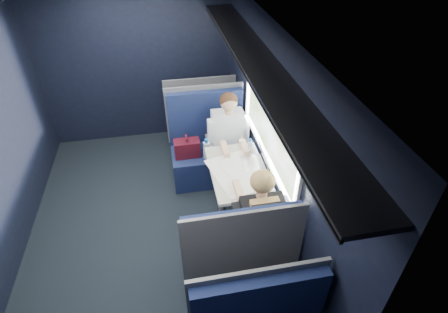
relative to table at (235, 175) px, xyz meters
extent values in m
cube|color=black|center=(-1.03, 0.00, -0.67)|extent=(2.80, 4.20, 0.01)
cube|color=black|center=(0.42, 0.00, 0.49)|extent=(0.10, 4.20, 2.30)
cube|color=black|center=(-1.03, 2.15, 0.49)|extent=(2.80, 0.10, 2.30)
cube|color=silver|center=(-1.03, 0.00, 1.69)|extent=(2.80, 4.20, 0.10)
cube|color=silver|center=(0.35, 0.00, 1.08)|extent=(0.03, 1.84, 0.07)
cube|color=silver|center=(0.35, 0.00, 0.23)|extent=(0.03, 1.84, 0.07)
cube|color=silver|center=(0.35, -0.89, 0.66)|extent=(0.03, 0.07, 0.78)
cube|color=silver|center=(0.35, 0.89, 0.66)|extent=(0.03, 0.07, 0.78)
cube|color=black|center=(0.19, 0.00, 1.32)|extent=(0.36, 4.10, 0.04)
cube|color=black|center=(0.02, 0.00, 1.30)|extent=(0.02, 4.10, 0.03)
cube|color=red|center=(0.35, 0.00, 1.23)|extent=(0.01, 0.10, 0.12)
cylinder|color=#54565E|center=(-0.15, 0.00, -0.31)|extent=(0.08, 0.08, 0.70)
cube|color=beige|center=(0.03, 0.00, 0.06)|extent=(0.62, 1.00, 0.04)
cube|color=#0C1438|center=(-0.18, 0.78, -0.44)|extent=(1.00, 0.50, 0.45)
cube|color=#0C1438|center=(-0.18, 1.08, 0.16)|extent=(1.00, 0.10, 0.75)
cube|color=#54565E|center=(-0.18, 1.14, 0.19)|extent=(1.04, 0.03, 0.82)
cube|color=#54565E|center=(-0.18, 0.73, -0.11)|extent=(0.06, 0.40, 0.20)
cube|color=#440E1A|center=(-0.48, 0.76, -0.10)|extent=(0.33, 0.18, 0.23)
cylinder|color=#440E1A|center=(-0.48, 0.76, 0.07)|extent=(0.03, 0.14, 0.03)
cylinder|color=silver|center=(-0.23, 0.67, -0.09)|extent=(0.09, 0.09, 0.24)
cylinder|color=#175CB1|center=(-0.23, 0.67, 0.05)|extent=(0.05, 0.05, 0.05)
cube|color=#0C1438|center=(-0.18, -0.78, -0.44)|extent=(1.00, 0.50, 0.45)
cube|color=#0C1438|center=(-0.18, -1.08, 0.16)|extent=(1.00, 0.10, 0.75)
cube|color=#54565E|center=(-0.18, -1.14, 0.19)|extent=(1.04, 0.03, 0.82)
cube|color=#54565E|center=(-0.18, -0.73, -0.11)|extent=(0.06, 0.40, 0.20)
cube|color=#0C1438|center=(-0.18, 1.88, -0.44)|extent=(1.00, 0.40, 0.45)
cube|color=#0C1438|center=(-0.18, 1.64, 0.12)|extent=(1.00, 0.10, 0.66)
cube|color=#54565E|center=(-0.18, 1.59, 0.14)|extent=(1.04, 0.03, 0.72)
cube|color=#0C1438|center=(-0.18, -1.64, 0.12)|extent=(1.00, 0.10, 0.66)
cube|color=#54565E|center=(-0.18, -1.59, 0.14)|extent=(1.04, 0.03, 0.72)
cube|color=black|center=(0.07, 0.64, -0.13)|extent=(0.36, 0.44, 0.16)
cube|color=black|center=(0.07, 0.44, -0.44)|extent=(0.32, 0.12, 0.45)
cube|color=silver|center=(0.07, 0.80, 0.12)|extent=(0.40, 0.29, 0.53)
cylinder|color=#D8A88C|center=(0.07, 0.76, 0.40)|extent=(0.10, 0.10, 0.06)
sphere|color=#D8A88C|center=(0.07, 0.74, 0.53)|extent=(0.21, 0.21, 0.21)
sphere|color=#382114|center=(0.07, 0.76, 0.55)|extent=(0.22, 0.22, 0.22)
cube|color=silver|center=(-0.15, 0.76, 0.12)|extent=(0.09, 0.12, 0.34)
cube|color=silver|center=(0.29, 0.76, 0.12)|extent=(0.09, 0.12, 0.34)
cube|color=black|center=(0.07, -0.64, -0.13)|extent=(0.36, 0.44, 0.16)
cube|color=black|center=(0.07, -0.44, -0.44)|extent=(0.32, 0.12, 0.45)
cube|color=black|center=(0.07, -0.80, 0.12)|extent=(0.40, 0.29, 0.53)
cylinder|color=#D8A88C|center=(0.07, -0.76, 0.40)|extent=(0.10, 0.10, 0.06)
sphere|color=#D8A88C|center=(0.07, -0.74, 0.53)|extent=(0.21, 0.21, 0.21)
sphere|color=#A9864F|center=(0.07, -0.76, 0.55)|extent=(0.22, 0.22, 0.22)
cube|color=black|center=(-0.15, -0.76, 0.12)|extent=(0.09, 0.12, 0.34)
cube|color=black|center=(0.29, -0.76, 0.12)|extent=(0.09, 0.12, 0.34)
cube|color=#A9864F|center=(0.07, -0.86, 0.24)|extent=(0.26, 0.07, 0.36)
cube|color=white|center=(0.00, -0.05, 0.08)|extent=(0.66, 0.81, 0.01)
cube|color=silver|center=(0.22, 0.07, 0.08)|extent=(0.25, 0.33, 0.02)
cube|color=silver|center=(0.33, 0.07, 0.21)|extent=(0.02, 0.33, 0.22)
cube|color=black|center=(0.33, 0.07, 0.21)|extent=(0.01, 0.28, 0.18)
cylinder|color=silver|center=(0.23, 0.29, 0.16)|extent=(0.06, 0.06, 0.16)
cylinder|color=#175CB1|center=(0.23, 0.29, 0.26)|extent=(0.03, 0.03, 0.04)
cylinder|color=white|center=(0.17, 0.44, 0.12)|extent=(0.07, 0.07, 0.09)
camera|label=1|loc=(-0.69, -2.95, 2.55)|focal=28.00mm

